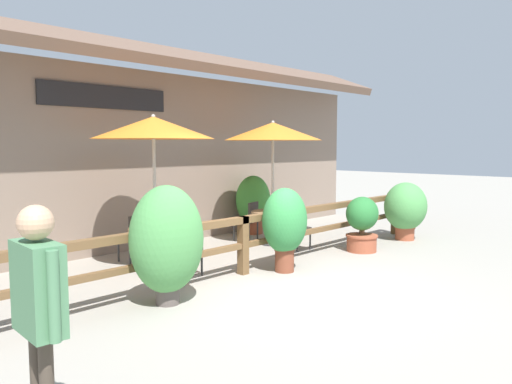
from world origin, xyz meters
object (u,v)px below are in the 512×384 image
Objects in this scene: dining_table_near at (156,236)px; chair_near_wallside at (135,236)px; potted_plant_broad_leaf at (405,208)px; potted_plant_corner_fern at (253,202)px; dining_table_middle at (273,218)px; patio_umbrella_middle at (273,132)px; potted_plant_entrance_palm at (167,240)px; patio_umbrella_near at (153,128)px; potted_plant_small_flowering at (362,223)px; potted_plant_tall_tropical at (285,223)px; chair_middle_streetside at (295,225)px; chair_middle_wallside at (248,219)px; chair_near_streetside at (183,245)px; pedestrian at (39,297)px.

dining_table_near is 0.67m from chair_near_wallside.
potted_plant_broad_leaf is 0.93× the size of potted_plant_corner_fern.
patio_umbrella_middle is at bearing 0.00° from dining_table_middle.
potted_plant_entrance_palm is at bearing 66.91° from chair_near_wallside.
patio_umbrella_near is 1.00× the size of patio_umbrella_middle.
potted_plant_entrance_palm is at bearing -121.06° from patio_umbrella_near.
patio_umbrella_middle reaches higher than potted_plant_small_flowering.
potted_plant_tall_tropical is (-2.28, 0.08, 0.24)m from potted_plant_small_flowering.
patio_umbrella_middle is 2.80m from potted_plant_tall_tropical.
chair_middle_streetside is 1.31m from chair_middle_wallside.
dining_table_middle is 1.89m from potted_plant_small_flowering.
potted_plant_tall_tropical is (-1.54, -2.33, 0.33)m from chair_middle_wallside.
dining_table_near is 1.06× the size of chair_near_streetside.
potted_plant_broad_leaf is at bearing -36.91° from patio_umbrella_middle.
chair_near_wallside is 0.62× the size of potted_plant_corner_fern.
dining_table_middle is 0.71× the size of potted_plant_broad_leaf.
chair_middle_wallside is 0.61× the size of potted_plant_tall_tropical.
potted_plant_corner_fern reaches higher than chair_near_streetside.
chair_near_wallside is 4.37m from potted_plant_small_flowering.
patio_umbrella_middle is 4.57m from potted_plant_entrance_palm.
pedestrian is (-7.20, -4.90, 0.35)m from potted_plant_corner_fern.
patio_umbrella_near is 2.50m from potted_plant_entrance_palm.
chair_middle_wallside is 0.50× the size of pedestrian.
chair_middle_streetside is 1.87m from potted_plant_tall_tropical.
pedestrian is at bearing -145.73° from potted_plant_corner_fern.
patio_umbrella_middle is (2.90, 0.61, 1.90)m from chair_near_streetside.
potted_plant_tall_tropical reaches higher than potted_plant_small_flowering.
chair_middle_streetside is (2.88, -0.71, -1.90)m from patio_umbrella_near.
potted_plant_corner_fern is at bearing 72.89° from chair_middle_streetside.
chair_near_wallside is 2.61m from potted_plant_entrance_palm.
chair_near_wallside is at bearing 154.66° from potted_plant_broad_leaf.
dining_table_near is at bearing 97.37° from chair_near_streetside.
dining_table_middle is at bearing 167.12° from chair_near_wallside.
chair_near_wallside reaches higher than dining_table_near.
chair_near_wallside is at bearing 87.54° from patio_umbrella_near.
potted_plant_entrance_palm is 2.37m from potted_plant_tall_tropical.
chair_near_wallside is at bearing 118.87° from potted_plant_tall_tropical.
potted_plant_small_flowering is (3.60, -2.48, 0.09)m from chair_near_wallside.
potted_plant_small_flowering is (3.63, -1.81, -1.81)m from patio_umbrella_near.
dining_table_near is 0.57× the size of potted_plant_entrance_palm.
potted_plant_broad_leaf reaches higher than chair_near_streetside.
pedestrian reaches higher than chair_middle_wallside.
dining_table_middle is 2.33m from potted_plant_tall_tropical.
potted_plant_broad_leaf is at bearing -9.82° from chair_near_streetside.
dining_table_near is 2.95m from dining_table_middle.
dining_table_middle is 0.66m from chair_middle_wallside.
potted_plant_entrance_palm is (-3.97, -1.64, -1.53)m from patio_umbrella_middle.
chair_near_wallside is 1.00× the size of chair_middle_wallside.
chair_near_streetside is 0.61× the size of potted_plant_tall_tropical.
pedestrian is (-3.60, -4.41, 0.62)m from chair_near_wallside.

